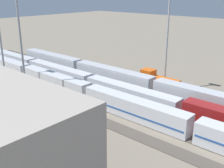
{
  "coord_description": "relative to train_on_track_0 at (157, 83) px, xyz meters",
  "views": [
    {
      "loc": [
        -34.19,
        43.07,
        23.07
      ],
      "look_at": [
        5.49,
        -1.83,
        2.5
      ],
      "focal_mm": 43.83,
      "sensor_mm": 36.0,
      "label": 1
    }
  ],
  "objects": [
    {
      "name": "train_on_track_2",
      "position": [
        14.7,
        10.0,
        -0.08
      ],
      "size": [
        90.6,
        3.06,
        4.4
      ],
      "color": "maroon",
      "rests_on": "ground_plane"
    },
    {
      "name": "track_bed_3",
      "position": [
        1.68,
        15.0,
        -2.1
      ],
      "size": [
        140.0,
        2.8,
        0.12
      ],
      "primitive_type": "cube",
      "color": "#4C443D",
      "rests_on": "ground_plane"
    },
    {
      "name": "track_bed_2",
      "position": [
        1.68,
        10.0,
        -2.1
      ],
      "size": [
        140.0,
        2.8,
        0.12
      ],
      "primitive_type": "cube",
      "color": "#4C443D",
      "rests_on": "ground_plane"
    },
    {
      "name": "train_on_track_1",
      "position": [
        -2.33,
        5.0,
        0.46
      ],
      "size": [
        95.6,
        3.06,
        5.0
      ],
      "color": "#B7BABF",
      "rests_on": "ground_plane"
    },
    {
      "name": "track_bed_0",
      "position": [
        1.68,
        0.0,
        -2.1
      ],
      "size": [
        140.0,
        2.8,
        0.12
      ],
      "primitive_type": "cube",
      "color": "#3D3833",
      "rests_on": "ground_plane"
    },
    {
      "name": "track_bed_1",
      "position": [
        1.68,
        5.0,
        -2.1
      ],
      "size": [
        140.0,
        2.8,
        0.12
      ],
      "primitive_type": "cube",
      "color": "#3D3833",
      "rests_on": "ground_plane"
    },
    {
      "name": "train_on_track_3",
      "position": [
        -2.17,
        15.0,
        -0.11
      ],
      "size": [
        114.8,
        3.06,
        4.4
      ],
      "color": "#285193",
      "rests_on": "ground_plane"
    },
    {
      "name": "light_mast_0",
      "position": [
        -0.56,
        -2.19,
        15.39
      ],
      "size": [
        2.8,
        0.7,
        27.61
      ],
      "color": "#9EA0A5",
      "rests_on": "ground_plane"
    },
    {
      "name": "light_mast_3",
      "position": [
        19.02,
        23.35,
        14.87
      ],
      "size": [
        2.8,
        0.7,
        26.65
      ],
      "color": "#9EA0A5",
      "rests_on": "ground_plane"
    },
    {
      "name": "ground_plane",
      "position": [
        1.68,
        10.0,
        -2.16
      ],
      "size": [
        400.0,
        400.0,
        0.0
      ],
      "primitive_type": "plane",
      "color": "#756B5B"
    },
    {
      "name": "track_bed_4",
      "position": [
        1.68,
        20.0,
        -2.1
      ],
      "size": [
        140.0,
        2.8,
        0.12
      ],
      "primitive_type": "cube",
      "color": "#4C443D",
      "rests_on": "ground_plane"
    },
    {
      "name": "train_on_track_0",
      "position": [
        0.0,
        0.0,
        0.0
      ],
      "size": [
        10.0,
        3.0,
        5.0
      ],
      "color": "#D85914",
      "rests_on": "ground_plane"
    }
  ]
}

